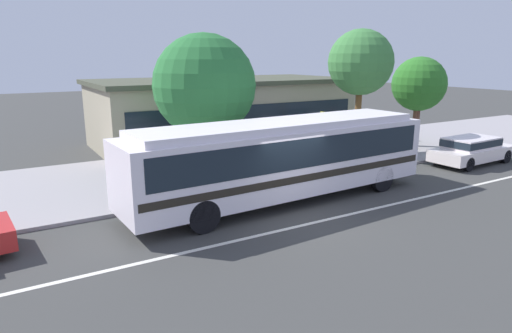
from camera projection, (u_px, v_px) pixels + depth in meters
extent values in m
plane|color=#3C3C3A|center=(297.00, 215.00, 14.36)|extent=(120.00, 120.00, 0.00)
cube|color=#989396|center=(208.00, 169.00, 20.06)|extent=(60.00, 8.00, 0.12)
cube|color=silver|center=(312.00, 223.00, 13.69)|extent=(56.00, 0.16, 0.01)
cube|color=white|center=(282.00, 159.00, 15.44)|extent=(11.50, 3.02, 2.19)
cube|color=white|center=(283.00, 125.00, 15.15)|extent=(10.57, 2.68, 0.24)
cube|color=#19232D|center=(283.00, 147.00, 15.34)|extent=(10.82, 3.02, 0.96)
cube|color=black|center=(282.00, 170.00, 15.54)|extent=(11.27, 3.04, 0.24)
cube|color=#19232D|center=(393.00, 132.00, 18.35)|extent=(0.22, 2.21, 1.05)
cylinder|color=black|center=(340.00, 167.00, 18.66)|extent=(1.01, 0.32, 1.00)
cylinder|color=black|center=(382.00, 178.00, 16.85)|extent=(1.01, 0.32, 1.00)
cylinder|color=black|center=(173.00, 197.00, 14.65)|extent=(1.01, 0.32, 1.00)
cylinder|color=black|center=(203.00, 216.00, 12.84)|extent=(1.01, 0.32, 1.00)
cube|color=white|center=(473.00, 153.00, 21.20)|extent=(4.65, 1.91, 0.55)
cube|color=white|center=(471.00, 143.00, 20.95)|extent=(2.62, 1.64, 0.50)
cube|color=#19232D|center=(471.00, 142.00, 20.95)|extent=(2.67, 1.65, 0.32)
cylinder|color=black|center=(476.00, 151.00, 22.67)|extent=(0.65, 0.24, 0.64)
cylinder|color=black|center=(506.00, 156.00, 21.41)|extent=(0.65, 0.24, 0.64)
cylinder|color=black|center=(438.00, 158.00, 21.09)|extent=(0.65, 0.24, 0.64)
cylinder|color=black|center=(468.00, 164.00, 19.82)|extent=(0.65, 0.24, 0.64)
cylinder|color=#7E5F60|center=(332.00, 156.00, 20.52)|extent=(0.14, 0.14, 0.81)
cylinder|color=#7E5F60|center=(334.00, 156.00, 20.61)|extent=(0.14, 0.14, 0.81)
cylinder|color=#499049|center=(334.00, 141.00, 20.40)|extent=(0.35, 0.35, 0.60)
sphere|color=tan|center=(334.00, 132.00, 20.30)|extent=(0.21, 0.21, 0.21)
cylinder|color=gray|center=(323.00, 144.00, 18.93)|extent=(0.08, 0.08, 2.53)
cube|color=yellow|center=(324.00, 119.00, 18.68)|extent=(0.07, 0.44, 0.56)
cylinder|color=brown|center=(206.00, 147.00, 19.00)|extent=(0.28, 0.28, 2.21)
sphere|color=#297035|center=(204.00, 86.00, 18.37)|extent=(4.26, 4.26, 4.26)
cylinder|color=brown|center=(357.00, 120.00, 22.56)|extent=(0.32, 0.32, 3.47)
sphere|color=#3F7F3E|center=(361.00, 62.00, 21.87)|extent=(3.21, 3.21, 3.21)
cylinder|color=brown|center=(416.00, 125.00, 24.65)|extent=(0.37, 0.37, 2.40)
sphere|color=#2D7226|center=(419.00, 84.00, 24.11)|extent=(2.91, 2.91, 2.91)
cube|color=tan|center=(223.00, 113.00, 26.17)|extent=(14.34, 6.78, 3.50)
cube|color=#19232D|center=(252.00, 117.00, 23.28)|extent=(13.19, 0.04, 1.26)
cube|color=#474A39|center=(222.00, 81.00, 25.72)|extent=(14.74, 7.18, 0.24)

